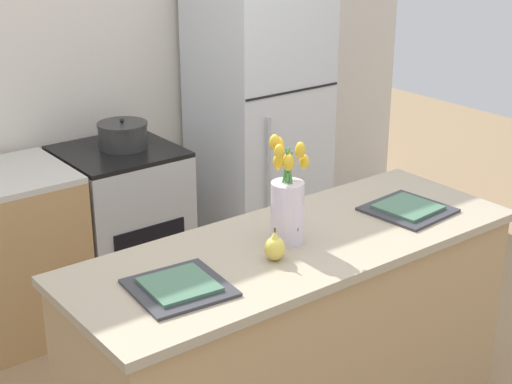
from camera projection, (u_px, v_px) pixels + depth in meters
back_wall at (61, 53)px, 4.26m from camera, size 5.20×0.08×2.70m
kitchen_island at (294, 351)px, 3.09m from camera, size 1.80×0.66×0.96m
stove_range at (123, 225)px, 4.35m from camera, size 0.60×0.61×0.88m
refrigerator at (258, 116)px, 4.72m from camera, size 0.68×0.67×1.80m
flower_vase at (287, 202)px, 2.86m from camera, size 0.15×0.16×0.42m
pear_figurine at (275, 247)px, 2.76m from camera, size 0.08×0.08×0.12m
plate_setting_left at (179, 287)px, 2.57m from camera, size 0.33×0.33×0.02m
plate_setting_right at (408, 209)px, 3.19m from camera, size 0.33×0.33×0.02m
cooking_pot at (123, 135)px, 4.20m from camera, size 0.27×0.27×0.16m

